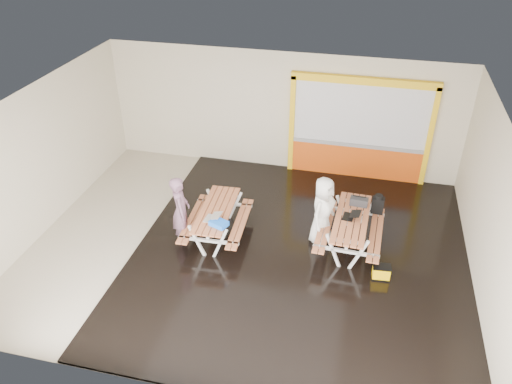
% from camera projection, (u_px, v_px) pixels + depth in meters
% --- Properties ---
extents(room, '(10.02, 8.02, 3.52)m').
position_uv_depth(room, '(246.00, 184.00, 10.85)').
color(room, '#BAB09D').
rests_on(room, ground).
extents(deck, '(7.50, 7.98, 0.05)m').
position_uv_depth(deck, '(300.00, 255.00, 11.53)').
color(deck, black).
rests_on(deck, room).
extents(kiosk, '(3.88, 0.16, 3.00)m').
position_uv_depth(kiosk, '(359.00, 131.00, 13.82)').
color(kiosk, '#DC5111').
rests_on(kiosk, room).
extents(picnic_table_left, '(1.49, 2.11, 0.82)m').
position_uv_depth(picnic_table_left, '(217.00, 216.00, 11.80)').
color(picnic_table_left, '#B06640').
rests_on(picnic_table_left, deck).
extents(picnic_table_right, '(1.51, 2.17, 0.85)m').
position_uv_depth(picnic_table_right, '(351.00, 225.00, 11.47)').
color(picnic_table_right, '#B06640').
rests_on(picnic_table_right, deck).
extents(person_left, '(0.63, 0.75, 1.75)m').
position_uv_depth(person_left, '(181.00, 211.00, 11.57)').
color(person_left, '#6F4D62').
rests_on(person_left, deck).
extents(person_right, '(0.77, 0.95, 1.68)m').
position_uv_depth(person_right, '(323.00, 210.00, 11.54)').
color(person_right, white).
rests_on(person_right, deck).
extents(laptop_left, '(0.39, 0.36, 0.16)m').
position_uv_depth(laptop_left, '(212.00, 217.00, 11.32)').
color(laptop_left, silver).
rests_on(laptop_left, picnic_table_left).
extents(laptop_right, '(0.43, 0.39, 0.16)m').
position_uv_depth(laptop_right, '(351.00, 216.00, 11.34)').
color(laptop_right, black).
rests_on(laptop_right, picnic_table_right).
extents(blue_pouch, '(0.46, 0.39, 0.11)m').
position_uv_depth(blue_pouch, '(219.00, 223.00, 11.12)').
color(blue_pouch, blue).
rests_on(blue_pouch, picnic_table_left).
extents(toolbox, '(0.43, 0.24, 0.24)m').
position_uv_depth(toolbox, '(359.00, 201.00, 11.76)').
color(toolbox, black).
rests_on(toolbox, picnic_table_right).
extents(backpack, '(0.30, 0.20, 0.49)m').
position_uv_depth(backpack, '(378.00, 204.00, 11.97)').
color(backpack, black).
rests_on(backpack, picnic_table_right).
extents(dark_case, '(0.56, 0.51, 0.17)m').
position_uv_depth(dark_case, '(328.00, 237.00, 11.92)').
color(dark_case, black).
rests_on(dark_case, deck).
extents(fluke_bag, '(0.40, 0.28, 0.33)m').
position_uv_depth(fluke_bag, '(381.00, 272.00, 10.74)').
color(fluke_bag, black).
rests_on(fluke_bag, deck).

